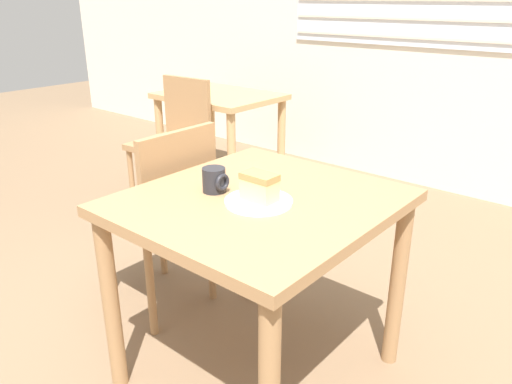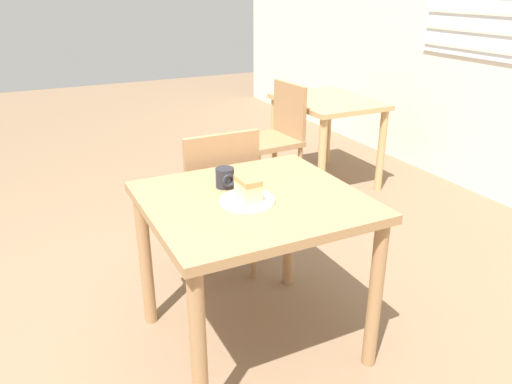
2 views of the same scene
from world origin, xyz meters
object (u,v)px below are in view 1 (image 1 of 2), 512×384
chair_near_window (162,210)px  coffee_mug (215,180)px  cake_slice (259,187)px  plate (259,202)px  dining_table_near (259,228)px  chair_far_corner (175,138)px  dining_table_far (220,110)px

chair_near_window → coffee_mug: chair_near_window is taller
chair_near_window → cake_slice: size_ratio=7.42×
plate → coffee_mug: coffee_mug is taller
chair_near_window → dining_table_near: bearing=83.8°
chair_far_corner → cake_slice: chair_far_corner is taller
dining_table_near → coffee_mug: coffee_mug is taller
dining_table_near → chair_near_window: size_ratio=1.01×
dining_table_near → cake_slice: 0.18m
chair_far_corner → coffee_mug: bearing=-39.7°
coffee_mug → plate: bearing=5.7°
dining_table_far → chair_near_window: size_ratio=0.97×
plate → dining_table_near: bearing=127.3°
dining_table_far → coffee_mug: coffee_mug is taller
chair_far_corner → coffee_mug: size_ratio=9.87×
cake_slice → chair_far_corner: bearing=148.1°
chair_near_window → plate: (0.65, -0.11, 0.25)m
chair_near_window → coffee_mug: (0.47, -0.13, 0.29)m
cake_slice → coffee_mug: 0.19m
dining_table_far → dining_table_near: bearing=-42.2°
chair_near_window → chair_far_corner: (-0.89, 0.85, 0.00)m
dining_table_far → chair_far_corner: (0.10, -0.54, -0.09)m
chair_near_window → chair_far_corner: 1.23m
plate → dining_table_far: bearing=137.5°
chair_near_window → chair_far_corner: bearing=-133.9°
dining_table_far → coffee_mug: (1.45, -1.52, 0.21)m
chair_near_window → plate: bearing=80.6°
coffee_mug → chair_near_window: bearing=164.8°
cake_slice → coffee_mug: (-0.19, -0.02, -0.02)m
dining_table_far → chair_far_corner: chair_far_corner is taller
dining_table_near → chair_near_window: (-0.62, 0.07, -0.13)m
chair_far_corner → cake_slice: 1.84m
dining_table_near → cake_slice: cake_slice is taller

